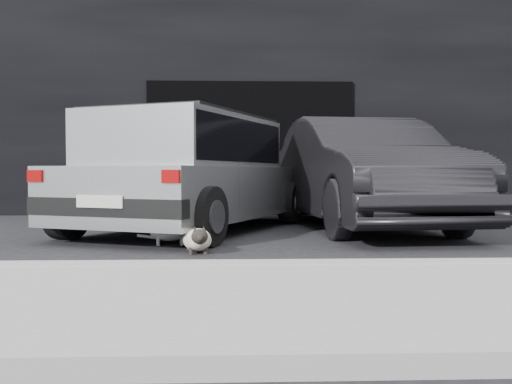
{
  "coord_description": "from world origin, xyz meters",
  "views": [
    {
      "loc": [
        0.7,
        -7.14,
        0.84
      ],
      "look_at": [
        0.92,
        -1.02,
        0.62
      ],
      "focal_mm": 40.0,
      "sensor_mm": 36.0,
      "label": 1
    }
  ],
  "objects_px": {
    "cat_white": "(173,232)",
    "second_car": "(362,172)",
    "cat_siamese": "(198,239)",
    "silver_hatchback": "(191,168)"
  },
  "relations": [
    {
      "from": "cat_siamese",
      "to": "cat_white",
      "type": "xyz_separation_m",
      "value": [
        -0.33,
        0.64,
        0.02
      ]
    },
    {
      "from": "cat_white",
      "to": "silver_hatchback",
      "type": "bearing_deg",
      "value": 166.94
    },
    {
      "from": "silver_hatchback",
      "to": "second_car",
      "type": "distance_m",
      "value": 2.55
    },
    {
      "from": "cat_white",
      "to": "second_car",
      "type": "bearing_deg",
      "value": 115.85
    },
    {
      "from": "second_car",
      "to": "cat_siamese",
      "type": "relative_size",
      "value": 5.78
    },
    {
      "from": "second_car",
      "to": "cat_white",
      "type": "bearing_deg",
      "value": -149.83
    },
    {
      "from": "silver_hatchback",
      "to": "cat_siamese",
      "type": "distance_m",
      "value": 2.35
    },
    {
      "from": "second_car",
      "to": "cat_siamese",
      "type": "height_order",
      "value": "second_car"
    },
    {
      "from": "silver_hatchback",
      "to": "cat_siamese",
      "type": "height_order",
      "value": "silver_hatchback"
    },
    {
      "from": "silver_hatchback",
      "to": "cat_white",
      "type": "relative_size",
      "value": 7.26
    }
  ]
}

